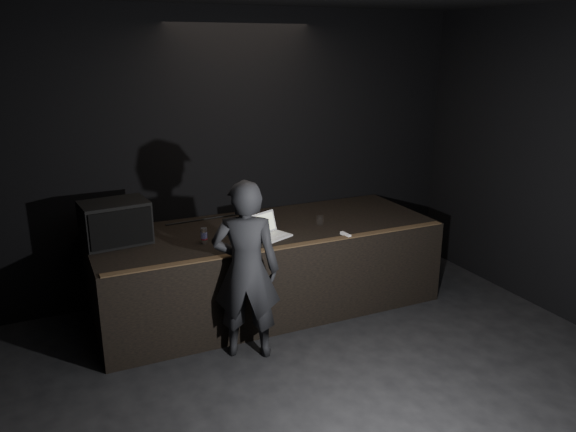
# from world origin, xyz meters

# --- Properties ---
(room_walls) EXTENTS (6.10, 7.10, 3.52)m
(room_walls) POSITION_xyz_m (0.00, 0.00, 2.02)
(room_walls) COLOR black
(room_walls) RESTS_ON ground
(stage_riser) EXTENTS (4.00, 1.50, 1.00)m
(stage_riser) POSITION_xyz_m (0.00, 2.73, 0.50)
(stage_riser) COLOR black
(stage_riser) RESTS_ON ground
(riser_lip) EXTENTS (3.92, 0.10, 0.01)m
(riser_lip) POSITION_xyz_m (0.00, 2.02, 1.01)
(riser_lip) COLOR brown
(riser_lip) RESTS_ON stage_riser
(stage_monitor) EXTENTS (0.74, 0.57, 0.46)m
(stage_monitor) POSITION_xyz_m (-1.67, 2.91, 1.23)
(stage_monitor) COLOR black
(stage_monitor) RESTS_ON stage_riser
(cable) EXTENTS (0.99, 0.09, 0.02)m
(cable) POSITION_xyz_m (-0.56, 3.32, 1.01)
(cable) COLOR black
(cable) RESTS_ON stage_riser
(laptop) EXTENTS (0.46, 0.44, 0.25)m
(laptop) POSITION_xyz_m (-0.09, 2.43, 1.07)
(laptop) COLOR silver
(laptop) RESTS_ON stage_riser
(beer_can) EXTENTS (0.07, 0.07, 0.17)m
(beer_can) POSITION_xyz_m (-0.81, 2.51, 1.08)
(beer_can) COLOR silver
(beer_can) RESTS_ON stage_riser
(plastic_cup) EXTENTS (0.09, 0.09, 0.11)m
(plastic_cup) POSITION_xyz_m (0.62, 2.55, 1.05)
(plastic_cup) COLOR white
(plastic_cup) RESTS_ON stage_riser
(wii_remote) EXTENTS (0.06, 0.16, 0.03)m
(wii_remote) POSITION_xyz_m (0.70, 2.08, 1.02)
(wii_remote) COLOR white
(wii_remote) RESTS_ON stage_riser
(person) EXTENTS (0.79, 0.68, 1.84)m
(person) POSITION_xyz_m (-0.61, 1.78, 0.92)
(person) COLOR black
(person) RESTS_ON ground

